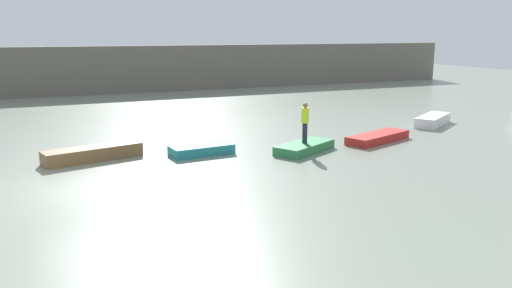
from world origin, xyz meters
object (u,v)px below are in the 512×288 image
object	(u,v)px
person_hiviz_shirt	(305,121)
rowboat_teal	(202,150)
rowboat_red	(378,137)
rowboat_white	(433,120)
rowboat_green	(305,147)
rowboat_brown	(93,153)

from	to	relation	value
person_hiviz_shirt	rowboat_teal	bearing A→B (deg)	162.83
rowboat_red	person_hiviz_shirt	world-z (taller)	person_hiviz_shirt
rowboat_red	rowboat_white	xyz separation A→B (m)	(5.59, 2.40, 0.08)
rowboat_white	rowboat_green	bearing A→B (deg)	164.34
rowboat_teal	person_hiviz_shirt	bearing A→B (deg)	-21.86
rowboat_green	rowboat_white	xyz separation A→B (m)	(9.86, 2.87, 0.08)
rowboat_brown	rowboat_teal	xyz separation A→B (m)	(4.36, -0.87, -0.07)
rowboat_teal	rowboat_green	size ratio (longest dim) A/B	0.88
person_hiviz_shirt	rowboat_red	bearing A→B (deg)	6.29
rowboat_red	person_hiviz_shirt	bearing A→B (deg)	166.97
rowboat_teal	rowboat_green	world-z (taller)	rowboat_teal
rowboat_brown	rowboat_green	distance (m)	8.93
rowboat_brown	rowboat_red	bearing A→B (deg)	-21.25
rowboat_teal	rowboat_red	xyz separation A→B (m)	(8.56, -0.86, -0.01)
rowboat_white	person_hiviz_shirt	size ratio (longest dim) A/B	1.88
rowboat_brown	person_hiviz_shirt	size ratio (longest dim) A/B	2.23
rowboat_green	rowboat_red	bearing A→B (deg)	-21.22
rowboat_red	rowboat_green	bearing A→B (deg)	166.97
person_hiviz_shirt	rowboat_green	bearing A→B (deg)	90.00
rowboat_brown	rowboat_green	xyz separation A→B (m)	(8.65, -2.20, -0.08)
rowboat_green	rowboat_red	xyz separation A→B (m)	(4.27, 0.47, -0.00)
rowboat_white	person_hiviz_shirt	distance (m)	10.32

